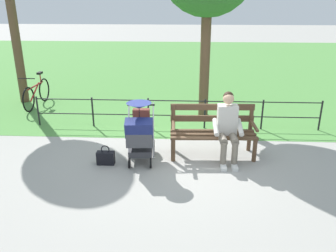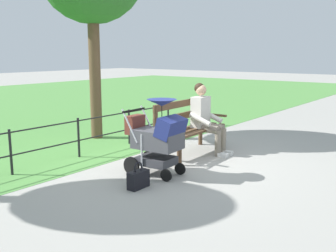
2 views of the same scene
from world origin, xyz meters
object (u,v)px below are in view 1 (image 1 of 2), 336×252
Objects in this scene: person_on_bench at (228,125)px; stroller at (140,131)px; park_bench at (213,129)px; bicycle at (37,93)px; handbag at (106,158)px.

person_on_bench is 1.11× the size of stroller.
stroller is at bearing 15.89° from park_bench.
stroller is 0.69× the size of bicycle.
stroller is 3.11× the size of handbag.
handbag is (0.62, 0.16, -0.47)m from stroller.
stroller is 4.60m from bicycle.
stroller is (1.33, 0.38, 0.07)m from park_bench.
handbag is (2.21, 0.32, -0.55)m from person_on_bench.
stroller is at bearing 5.64° from person_on_bench.
person_on_bench is 2.30m from handbag.
person_on_bench is at bearing -171.88° from handbag.
park_bench is 1.27× the size of person_on_bench.
park_bench reaches higher than bicycle.
person_on_bench reaches higher than park_bench.
person_on_bench is at bearing -174.36° from stroller.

